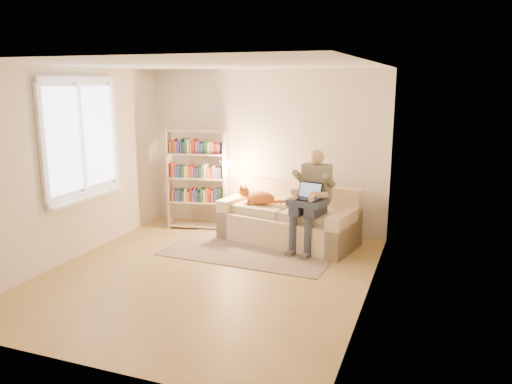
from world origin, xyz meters
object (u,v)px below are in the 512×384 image
at_px(laptop, 308,195).
at_px(bookshelf, 197,174).
at_px(sofa, 289,221).
at_px(cat, 257,197).
at_px(person, 312,195).

relative_size(laptop, bookshelf, 0.24).
relative_size(sofa, cat, 3.02).
bearing_deg(bookshelf, laptop, -25.53).
distance_m(sofa, bookshelf, 1.74).
bearing_deg(laptop, cat, 170.91).
distance_m(sofa, person, 0.70).
distance_m(sofa, laptop, 0.75).
relative_size(person, laptop, 3.61).
distance_m(cat, laptop, 0.97).
height_order(sofa, laptop, laptop).
height_order(sofa, person, person).
distance_m(person, bookshelf, 2.07).
relative_size(person, cat, 2.01).
distance_m(sofa, cat, 0.62).
xyz_separation_m(person, bookshelf, (-2.03, 0.40, 0.10)).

